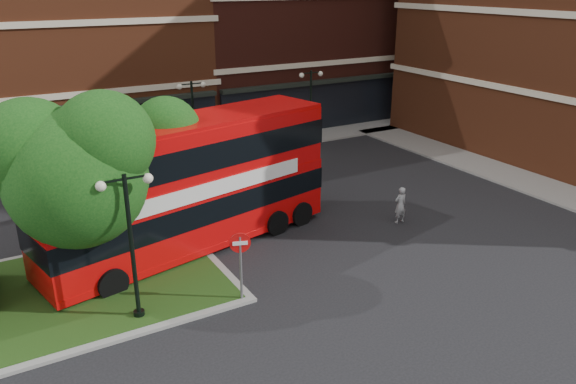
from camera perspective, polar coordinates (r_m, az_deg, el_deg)
ground at (r=20.99m, az=0.04°, el=-8.87°), size 120.00×120.00×0.00m
pavement_far at (r=35.12m, az=-13.53°, el=3.12°), size 44.00×3.00×0.12m
pavement_side at (r=32.85m, az=23.94°, el=0.63°), size 3.00×28.00×0.12m
terrace_far_right at (r=46.08m, az=0.27°, el=17.85°), size 18.00×12.00×16.00m
traffic_island at (r=21.49m, az=-23.43°, el=-9.82°), size 12.60×7.60×0.15m
tree_island_west at (r=19.38m, az=-21.16°, el=2.57°), size 5.40×4.71×7.21m
tree_island_east at (r=22.45m, az=-14.52°, el=4.23°), size 4.46×3.90×6.29m
lamp_island at (r=18.07m, az=-15.65°, el=-4.78°), size 1.72×0.36×5.00m
lamp_far_left at (r=33.15m, az=-9.58°, el=7.34°), size 1.72×0.36×5.00m
lamp_far_right at (r=36.61m, az=2.32°, el=8.88°), size 1.72×0.36×5.00m
bus at (r=22.52m, az=-10.15°, el=1.53°), size 12.61×5.44×4.70m
woman at (r=25.82m, az=11.34°, el=-1.30°), size 0.63×0.43×1.70m
car_silver at (r=34.28m, az=-14.61°, el=3.71°), size 4.20×1.88×1.40m
car_white at (r=36.06m, az=-0.63°, el=5.18°), size 4.08×1.43×1.34m
no_entry_sign at (r=18.86m, az=-4.86°, el=-6.21°), size 0.69×0.29×2.59m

